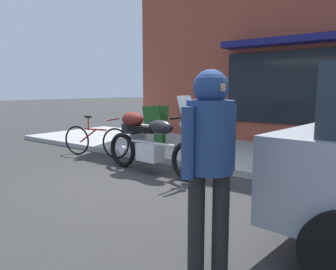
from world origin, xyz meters
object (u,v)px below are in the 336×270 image
at_px(pedestrian_walking, 210,148).
at_px(sandwich_board_sign, 156,125).
at_px(parked_bicycle, 95,140).
at_px(touring_motorcycle, 149,139).

height_order(pedestrian_walking, sandwich_board_sign, pedestrian_walking).
bearing_deg(parked_bicycle, sandwich_board_sign, 77.01).
relative_size(parked_bicycle, sandwich_board_sign, 1.75).
xyz_separation_m(touring_motorcycle, parked_bicycle, (-1.87, 0.33, -0.24)).
xyz_separation_m(touring_motorcycle, pedestrian_walking, (2.58, -2.23, 0.44)).
bearing_deg(touring_motorcycle, sandwich_board_sign, 126.75).
bearing_deg(parked_bicycle, touring_motorcycle, -9.96).
height_order(touring_motorcycle, parked_bicycle, touring_motorcycle).
distance_m(pedestrian_walking, sandwich_board_sign, 5.88).
xyz_separation_m(parked_bicycle, pedestrian_walking, (4.45, -2.55, 0.68)).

